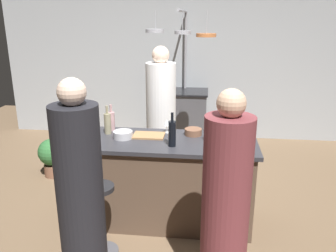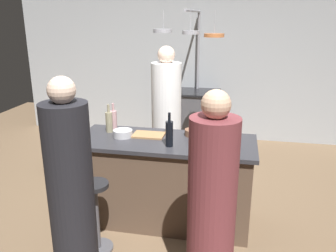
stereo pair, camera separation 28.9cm
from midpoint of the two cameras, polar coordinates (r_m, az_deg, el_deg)
The scene contains 22 objects.
ground_plane at distance 3.88m, azimuth 1.75°, elevation -14.92°, with size 9.00×9.00×0.00m, color brown.
back_wall at distance 6.16m, azimuth 6.44°, elevation 10.12°, with size 6.40×0.16×2.60m, color #9EA3A8.
kitchen_island at distance 3.66m, azimuth 1.82°, elevation -8.93°, with size 1.80×0.72×0.90m.
stove_range at distance 5.94m, azimuth 5.80°, elevation 1.44°, with size 0.80×0.64×0.89m.
chef at distance 4.40m, azimuth 1.61°, elevation 0.73°, with size 0.37×0.37×1.75m.
bar_stool_right at distance 3.12m, azimuth 10.39°, elevation -15.96°, with size 0.28×0.28×0.68m.
guest_right at distance 2.59m, azimuth 10.39°, elevation -13.55°, with size 0.35×0.35×1.64m.
bar_stool_left at distance 3.29m, azimuth -9.16°, elevation -13.96°, with size 0.28×0.28×0.68m.
guest_left at distance 2.81m, azimuth -12.69°, elevation -10.53°, with size 0.36×0.36×1.68m.
overhead_pot_rack at distance 5.10m, azimuth 5.82°, elevation 12.84°, with size 0.90×1.56×2.17m.
potted_plant at distance 5.00m, azimuth -15.49°, elevation -4.05°, with size 0.36×0.36×0.52m.
cutting_board at distance 3.60m, azimuth -0.88°, elevation -1.50°, with size 0.32×0.22×0.02m, color #997047.
pepper_mill at distance 3.40m, azimuth 8.98°, elevation -1.18°, with size 0.05×0.05×0.21m, color #382319.
wine_bottle_dark at distance 3.28m, azimuth 2.74°, elevation -1.21°, with size 0.07×0.07×0.33m.
wine_bottle_white at distance 3.72m, azimuth -7.41°, elevation 0.70°, with size 0.07×0.07×0.30m.
wine_bottle_rose at distance 3.82m, azimuth -6.73°, elevation 1.07°, with size 0.07×0.07×0.29m.
wine_glass_near_right_guest at distance 3.67m, azimuth 2.18°, elevation 0.45°, with size 0.07×0.07×0.15m.
wine_glass_near_left_guest at distance 3.29m, azimuth 12.59°, elevation -2.00°, with size 0.07×0.07×0.15m.
wine_glass_by_chef at distance 3.45m, azimuth 13.21°, elevation -1.13°, with size 0.07×0.07×0.15m.
mixing_bowl_ceramic at distance 3.59m, azimuth 11.70°, elevation -1.42°, with size 0.21×0.21×0.08m, color silver.
mixing_bowl_steel at distance 3.58m, azimuth -5.10°, elevation -1.24°, with size 0.20×0.20×0.07m, color #B7B7BC.
mixing_bowl_wooden at distance 3.62m, azimuth 6.44°, elevation -1.09°, with size 0.18×0.18×0.07m, color brown.
Camera 2 is at (0.68, -3.21, 2.08)m, focal length 37.37 mm.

